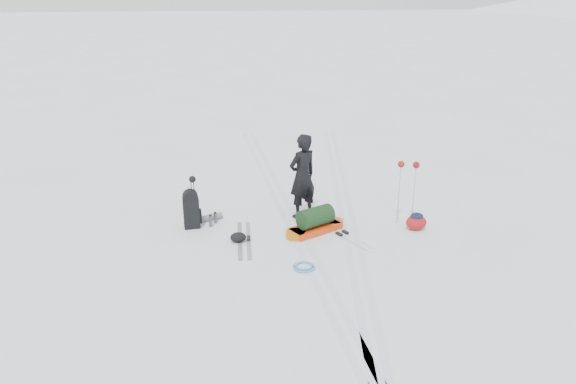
# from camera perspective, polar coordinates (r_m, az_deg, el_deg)

# --- Properties ---
(ground) EXTENTS (200.00, 200.00, 0.00)m
(ground) POSITION_cam_1_polar(r_m,az_deg,el_deg) (12.04, 1.20, -4.70)
(ground) COLOR white
(ground) RESTS_ON ground
(snow_hill_backdrop) EXTENTS (359.50, 192.00, 162.45)m
(snow_hill_backdrop) POSITION_cam_1_polar(r_m,az_deg,el_deg) (136.44, 23.23, -14.24)
(snow_hill_backdrop) COLOR white
(snow_hill_backdrop) RESTS_ON ground
(ski_tracks) EXTENTS (3.38, 17.97, 0.01)m
(ski_tracks) POSITION_cam_1_polar(r_m,az_deg,el_deg) (12.92, 3.34, -2.88)
(ski_tracks) COLOR silver
(ski_tracks) RESTS_ON ground
(skier) EXTENTS (0.87, 0.78, 1.99)m
(skier) POSITION_cam_1_polar(r_m,az_deg,el_deg) (12.75, 1.47, 1.60)
(skier) COLOR black
(skier) RESTS_ON ground
(pulk_sled) EXTENTS (1.51, 1.09, 0.57)m
(pulk_sled) POSITION_cam_1_polar(r_m,az_deg,el_deg) (12.26, 2.79, -3.12)
(pulk_sled) COLOR red
(pulk_sled) RESTS_ON ground
(expedition_rucksack) EXTENTS (0.88, 0.66, 0.88)m
(expedition_rucksack) POSITION_cam_1_polar(r_m,az_deg,el_deg) (12.60, -9.55, -1.77)
(expedition_rucksack) COLOR black
(expedition_rucksack) RESTS_ON ground
(ski_poles_black) EXTENTS (0.16, 0.15, 1.22)m
(ski_poles_black) POSITION_cam_1_polar(r_m,az_deg,el_deg) (12.33, -9.66, 0.64)
(ski_poles_black) COLOR black
(ski_poles_black) RESTS_ON ground
(ski_poles_silver) EXTENTS (0.46, 0.24, 1.48)m
(ski_poles_silver) POSITION_cam_1_polar(r_m,az_deg,el_deg) (12.56, 12.10, 2.01)
(ski_poles_silver) COLOR #B7B9BF
(ski_poles_silver) RESTS_ON ground
(touring_skis_grey) EXTENTS (0.33, 1.86, 0.07)m
(touring_skis_grey) POSITION_cam_1_polar(r_m,az_deg,el_deg) (11.97, -4.47, -4.84)
(touring_skis_grey) COLOR #9D9FA5
(touring_skis_grey) RESTS_ON ground
(touring_skis_white) EXTENTS (1.03, 1.68, 0.06)m
(touring_skis_white) POSITION_cam_1_polar(r_m,az_deg,el_deg) (12.24, 5.53, -4.28)
(touring_skis_white) COLOR silver
(touring_skis_white) RESTS_ON ground
(rope_coil) EXTENTS (0.57, 0.57, 0.05)m
(rope_coil) POSITION_cam_1_polar(r_m,az_deg,el_deg) (10.84, 1.62, -7.58)
(rope_coil) COLOR #508EC2
(rope_coil) RESTS_ON ground
(small_daypack) EXTENTS (0.48, 0.37, 0.39)m
(small_daypack) POSITION_cam_1_polar(r_m,az_deg,el_deg) (12.68, 12.91, -2.94)
(small_daypack) COLOR maroon
(small_daypack) RESTS_ON ground
(thermos_pair) EXTENTS (0.20, 0.28, 0.29)m
(thermos_pair) POSITION_cam_1_polar(r_m,az_deg,el_deg) (12.73, -7.64, -2.76)
(thermos_pair) COLOR #515358
(thermos_pair) RESTS_ON ground
(stuff_sack) EXTENTS (0.41, 0.37, 0.21)m
(stuff_sack) POSITION_cam_1_polar(r_m,az_deg,el_deg) (11.87, -5.08, -4.61)
(stuff_sack) COLOR black
(stuff_sack) RESTS_ON ground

